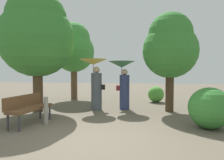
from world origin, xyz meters
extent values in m
plane|color=brown|center=(0.00, 0.00, 0.00)|extent=(40.00, 40.00, 0.00)
cylinder|color=#474C56|center=(-0.54, 3.43, 0.72)|extent=(0.41, 0.41, 1.44)
sphere|color=tan|center=(-0.54, 3.43, 1.55)|extent=(0.26, 0.26, 0.26)
cylinder|color=#333338|center=(-0.66, 3.42, 1.35)|extent=(0.02, 0.02, 0.82)
cone|color=#D8C64C|center=(-0.66, 3.42, 1.87)|extent=(1.08, 1.08, 0.22)
cube|color=black|center=(-0.27, 3.44, 0.89)|extent=(0.14, 0.10, 0.20)
cylinder|color=navy|center=(0.54, 3.67, 0.68)|extent=(0.39, 0.39, 1.36)
sphere|color=tan|center=(0.54, 3.67, 1.47)|extent=(0.24, 0.24, 0.24)
cylinder|color=#333338|center=(0.42, 3.67, 1.27)|extent=(0.02, 0.02, 0.76)
cone|color=#33724C|center=(0.42, 3.67, 1.77)|extent=(1.05, 1.05, 0.25)
cube|color=maroon|center=(0.28, 3.66, 0.84)|extent=(0.14, 0.10, 0.20)
cylinder|color=#38383D|center=(-1.80, 0.33, 0.22)|extent=(0.06, 0.06, 0.44)
cylinder|color=#38383D|center=(-2.14, 0.38, 0.22)|extent=(0.06, 0.06, 0.44)
cylinder|color=#38383D|center=(-1.64, 1.66, 0.22)|extent=(0.06, 0.06, 0.44)
cylinder|color=#38383D|center=(-1.97, 1.71, 0.22)|extent=(0.06, 0.06, 0.44)
cube|color=brown|center=(-1.89, 1.02, 0.46)|extent=(0.62, 1.54, 0.08)
cube|color=brown|center=(-2.12, 1.05, 0.66)|extent=(0.24, 1.50, 0.35)
cylinder|color=#4C3823|center=(-2.62, 2.77, 1.78)|extent=(0.36, 0.36, 3.56)
sphere|color=#387F33|center=(-2.62, 2.77, 2.67)|extent=(2.75, 2.75, 2.75)
sphere|color=#387F33|center=(-2.62, 2.77, 3.38)|extent=(2.20, 2.20, 2.20)
cylinder|color=#42301E|center=(2.24, 3.51, 1.51)|extent=(0.30, 0.30, 3.02)
sphere|color=#387F33|center=(2.24, 3.51, 2.26)|extent=(2.03, 2.03, 2.03)
sphere|color=#387F33|center=(2.24, 3.51, 2.87)|extent=(1.62, 1.62, 1.62)
cylinder|color=brown|center=(-2.39, 6.11, 1.69)|extent=(0.34, 0.34, 3.38)
sphere|color=#428C3D|center=(-2.39, 6.11, 2.54)|extent=(2.17, 2.17, 2.17)
sphere|color=#428C3D|center=(-2.39, 6.11, 3.21)|extent=(1.74, 1.74, 1.74)
sphere|color=#4C9338|center=(1.89, 5.68, 0.38)|extent=(0.77, 0.77, 0.77)
sphere|color=#387F33|center=(2.99, 1.36, 0.54)|extent=(1.09, 1.09, 1.09)
cylinder|color=gray|center=(-1.48, 1.12, 0.39)|extent=(0.12, 0.12, 0.78)
camera|label=1|loc=(1.23, -4.20, 1.52)|focal=32.21mm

